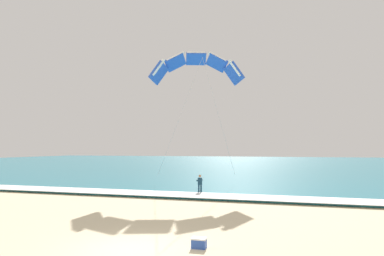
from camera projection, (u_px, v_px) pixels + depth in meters
ground_plane at (130, 250)px, 12.42m from camera, size 200.00×200.00×0.00m
sea at (259, 163)px, 81.88m from camera, size 200.00×120.00×0.20m
surf_foam at (207, 195)px, 25.19m from camera, size 200.00×2.89×0.04m
surfboard at (200, 195)px, 26.97m from camera, size 0.98×1.46×0.09m
kitesurfer at (200, 184)px, 27.05m from camera, size 0.66×0.66×1.69m
kite_primary at (196, 65)px, 34.44m from camera, size 9.60×8.05×13.04m
cooler_box at (199, 243)px, 12.62m from camera, size 0.58×0.38×0.40m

